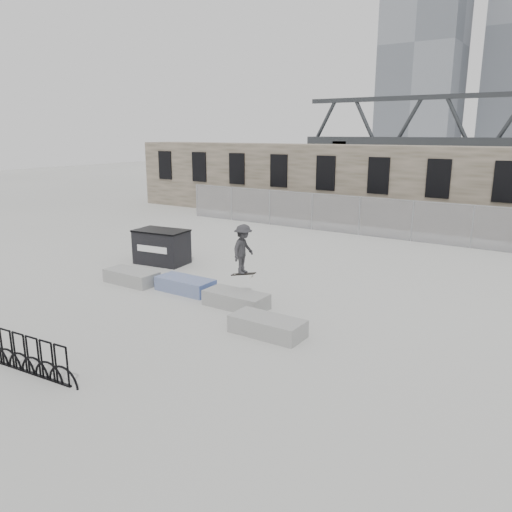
# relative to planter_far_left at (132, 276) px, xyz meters

# --- Properties ---
(ground) EXTENTS (120.00, 120.00, 0.00)m
(ground) POSITION_rel_planter_far_left_xyz_m (3.35, 0.07, -0.26)
(ground) COLOR beige
(ground) RESTS_ON ground
(stone_wall) EXTENTS (36.00, 2.58, 4.50)m
(stone_wall) POSITION_rel_planter_far_left_xyz_m (3.35, 16.31, 2.00)
(stone_wall) COLOR brown
(stone_wall) RESTS_ON ground
(chainlink_fence) EXTENTS (22.06, 0.06, 2.02)m
(chainlink_fence) POSITION_rel_planter_far_left_xyz_m (3.35, 12.57, 0.78)
(chainlink_fence) COLOR gray
(chainlink_fence) RESTS_ON ground
(planter_far_left) EXTENTS (2.00, 0.90, 0.47)m
(planter_far_left) POSITION_rel_planter_far_left_xyz_m (0.00, 0.00, 0.00)
(planter_far_left) COLOR #999A97
(planter_far_left) RESTS_ON ground
(planter_center_left) EXTENTS (2.00, 0.90, 0.47)m
(planter_center_left) POSITION_rel_planter_far_left_xyz_m (2.23, 0.34, 0.00)
(planter_center_left) COLOR #334C9A
(planter_center_left) RESTS_ON ground
(planter_center_right) EXTENTS (2.00, 0.90, 0.47)m
(planter_center_right) POSITION_rel_planter_far_left_xyz_m (4.53, 0.07, 0.00)
(planter_center_right) COLOR #999A97
(planter_center_right) RESTS_ON ground
(planter_offset) EXTENTS (2.00, 0.90, 0.47)m
(planter_offset) POSITION_rel_planter_far_left_xyz_m (6.49, -1.22, 0.00)
(planter_offset) COLOR #999A97
(planter_offset) RESTS_ON ground
(dumpster) EXTENTS (2.26, 1.55, 1.39)m
(dumpster) POSITION_rel_planter_far_left_xyz_m (-1.07, 2.64, 0.45)
(dumpster) COLOR black
(dumpster) RESTS_ON ground
(bike_rack) EXTENTS (4.03, 0.40, 0.90)m
(bike_rack) POSITION_rel_planter_far_left_xyz_m (2.79, -6.07, 0.18)
(bike_rack) COLOR black
(bike_rack) RESTS_ON ground
(skateboarder) EXTENTS (0.81, 1.03, 1.64)m
(skateboarder) POSITION_rel_planter_far_left_xyz_m (4.55, 0.45, 1.49)
(skateboarder) COLOR #2C2B2E
(skateboarder) RESTS_ON ground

